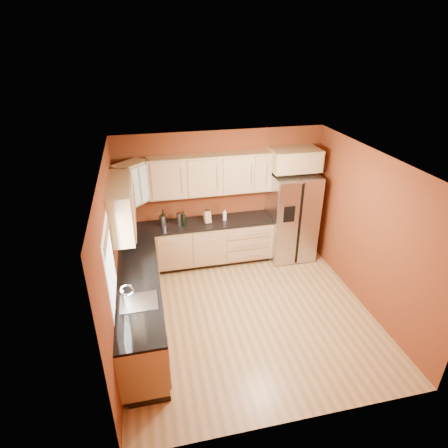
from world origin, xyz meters
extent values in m
plane|color=olive|center=(0.00, 0.00, 0.00)|extent=(4.00, 4.00, 0.00)
plane|color=silver|center=(0.00, 0.00, 2.60)|extent=(4.00, 4.00, 0.00)
cube|color=maroon|center=(0.00, 2.00, 1.30)|extent=(4.00, 0.04, 2.60)
cube|color=maroon|center=(0.00, -2.00, 1.30)|extent=(4.00, 0.04, 2.60)
cube|color=maroon|center=(-2.00, 0.00, 1.30)|extent=(0.04, 4.00, 2.60)
cube|color=maroon|center=(2.00, 0.00, 1.30)|extent=(0.04, 4.00, 2.60)
cube|color=#A27F4E|center=(-0.55, 1.70, 0.44)|extent=(2.90, 0.60, 0.88)
cube|color=#A27F4E|center=(-1.70, 0.00, 0.44)|extent=(0.60, 2.80, 0.88)
cube|color=black|center=(-0.55, 1.69, 0.90)|extent=(2.90, 0.62, 0.04)
cube|color=black|center=(-1.69, 0.00, 0.90)|extent=(0.62, 2.80, 0.04)
cube|color=#A27F4E|center=(-0.25, 1.83, 1.83)|extent=(2.30, 0.33, 0.75)
cube|color=#A27F4E|center=(-1.83, 0.72, 1.83)|extent=(0.33, 1.35, 0.75)
cube|color=#A27F4E|center=(-1.67, 1.67, 1.83)|extent=(0.67, 0.67, 0.75)
cube|color=#A27F4E|center=(1.35, 1.70, 2.05)|extent=(0.92, 0.60, 0.40)
cube|color=#A6A6AA|center=(1.35, 1.62, 0.89)|extent=(0.90, 0.75, 1.78)
cube|color=white|center=(-1.98, -0.50, 1.55)|extent=(0.03, 0.90, 1.00)
cylinder|color=#A6A6AA|center=(-1.19, 1.71, 1.03)|extent=(0.15, 0.15, 0.21)
cylinder|color=#A6A6AA|center=(-0.86, 1.75, 1.03)|extent=(0.15, 0.15, 0.22)
cube|color=tan|center=(-0.35, 1.67, 1.04)|extent=(0.14, 0.13, 0.24)
cylinder|color=white|center=(0.00, 1.70, 1.03)|extent=(0.07, 0.07, 0.21)
camera|label=1|loc=(-1.46, -4.68, 4.14)|focal=30.00mm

